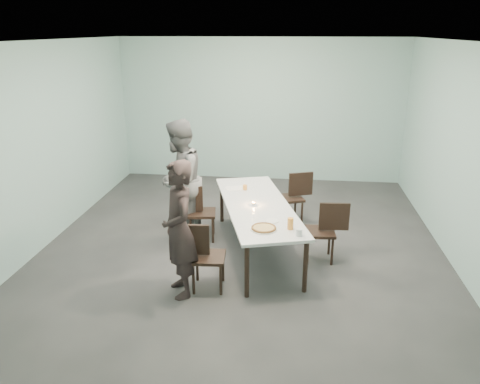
# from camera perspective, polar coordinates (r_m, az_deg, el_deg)

# --- Properties ---
(ground) EXTENTS (7.00, 7.00, 0.00)m
(ground) POSITION_cam_1_polar(r_m,az_deg,el_deg) (7.20, 0.31, -6.65)
(ground) COLOR #333335
(ground) RESTS_ON ground
(room_shell) EXTENTS (6.02, 7.02, 3.01)m
(room_shell) POSITION_cam_1_polar(r_m,az_deg,el_deg) (6.58, 0.34, 9.43)
(room_shell) COLOR #9AC2C0
(room_shell) RESTS_ON ground
(table) EXTENTS (1.58, 2.75, 0.75)m
(table) POSITION_cam_1_polar(r_m,az_deg,el_deg) (6.79, 2.12, -1.95)
(table) COLOR white
(table) RESTS_ON ground
(chair_near_left) EXTENTS (0.62, 0.45, 0.87)m
(chair_near_left) POSITION_cam_1_polar(r_m,az_deg,el_deg) (5.94, -4.69, -7.29)
(chair_near_left) COLOR black
(chair_near_left) RESTS_ON ground
(chair_far_left) EXTENTS (0.64, 0.48, 0.87)m
(chair_far_left) POSITION_cam_1_polar(r_m,az_deg,el_deg) (7.31, -5.31, -2.05)
(chair_far_left) COLOR black
(chair_far_left) RESTS_ON ground
(chair_near_right) EXTENTS (0.62, 0.44, 0.87)m
(chair_near_right) POSITION_cam_1_polar(r_m,az_deg,el_deg) (6.72, 10.39, -4.26)
(chair_near_right) COLOR black
(chair_near_right) RESTS_ON ground
(chair_far_right) EXTENTS (0.65, 0.54, 0.87)m
(chair_far_right) POSITION_cam_1_polar(r_m,az_deg,el_deg) (7.98, 6.63, -0.23)
(chair_far_right) COLOR black
(chair_far_right) RESTS_ON ground
(diner_near) EXTENTS (0.65, 0.75, 1.72)m
(diner_near) POSITION_cam_1_polar(r_m,az_deg,el_deg) (5.70, -7.43, -4.57)
(diner_near) COLOR black
(diner_near) RESTS_ON ground
(diner_far) EXTENTS (0.81, 0.99, 1.88)m
(diner_far) POSITION_cam_1_polar(r_m,az_deg,el_deg) (7.28, -7.37, 1.44)
(diner_far) COLOR slate
(diner_far) RESTS_ON ground
(pizza) EXTENTS (0.34, 0.34, 0.04)m
(pizza) POSITION_cam_1_polar(r_m,az_deg,el_deg) (5.93, 2.91, -4.42)
(pizza) COLOR white
(pizza) RESTS_ON table
(side_plate) EXTENTS (0.18, 0.18, 0.01)m
(side_plate) POSITION_cam_1_polar(r_m,az_deg,el_deg) (6.19, 3.94, -3.53)
(side_plate) COLOR white
(side_plate) RESTS_ON table
(beer_glass) EXTENTS (0.08, 0.08, 0.15)m
(beer_glass) POSITION_cam_1_polar(r_m,az_deg,el_deg) (5.95, 6.16, -3.85)
(beer_glass) COLOR orange
(beer_glass) RESTS_ON table
(water_tumbler) EXTENTS (0.08, 0.08, 0.09)m
(water_tumbler) POSITION_cam_1_polar(r_m,az_deg,el_deg) (5.79, 7.21, -4.90)
(water_tumbler) COLOR silver
(water_tumbler) RESTS_ON table
(tealight) EXTENTS (0.06, 0.06, 0.05)m
(tealight) POSITION_cam_1_polar(r_m,az_deg,el_deg) (6.72, 1.68, -1.47)
(tealight) COLOR silver
(tealight) RESTS_ON table
(amber_tumbler) EXTENTS (0.07, 0.07, 0.08)m
(amber_tumbler) POSITION_cam_1_polar(r_m,az_deg,el_deg) (7.36, 0.61, 0.58)
(amber_tumbler) COLOR orange
(amber_tumbler) RESTS_ON table
(menu) EXTENTS (0.35, 0.29, 0.01)m
(menu) POSITION_cam_1_polar(r_m,az_deg,el_deg) (7.43, -0.57, 0.46)
(menu) COLOR silver
(menu) RESTS_ON table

